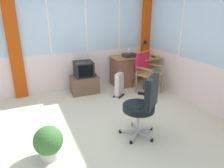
% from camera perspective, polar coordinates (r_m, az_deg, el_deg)
% --- Properties ---
extents(ground, '(5.33, 4.94, 0.06)m').
position_cam_1_polar(ground, '(3.74, -3.27, -11.76)').
color(ground, beige).
extents(north_window_panel, '(4.33, 0.07, 2.60)m').
position_cam_1_polar(north_window_panel, '(5.14, -11.74, 12.52)').
color(north_window_panel, silver).
rests_on(north_window_panel, ground).
extents(east_window_panel, '(0.07, 3.94, 2.60)m').
position_cam_1_polar(east_window_panel, '(4.49, 24.03, 10.12)').
color(east_window_panel, silver).
rests_on(east_window_panel, ground).
extents(curtain_north_left, '(0.27, 0.10, 2.50)m').
position_cam_1_polar(curtain_north_left, '(4.95, -25.24, 10.19)').
color(curtain_north_left, '#BC420D').
rests_on(curtain_north_left, ground).
extents(curtain_corner, '(0.27, 0.09, 2.50)m').
position_cam_1_polar(curtain_corner, '(5.83, 9.33, 13.03)').
color(curtain_corner, '#BC420D').
rests_on(curtain_corner, ground).
extents(desk, '(1.15, 0.80, 0.76)m').
position_cam_1_polar(desk, '(5.43, 2.94, 3.68)').
color(desk, olive).
rests_on(desk, ground).
extents(desk_lamp, '(0.22, 0.19, 0.41)m').
position_cam_1_polar(desk_lamp, '(5.58, 8.96, 10.46)').
color(desk_lamp, black).
rests_on(desk_lamp, desk).
extents(tv_remote, '(0.05, 0.15, 0.02)m').
position_cam_1_polar(tv_remote, '(5.43, 11.21, 7.31)').
color(tv_remote, black).
rests_on(tv_remote, desk).
extents(spray_bottle, '(0.06, 0.06, 0.22)m').
position_cam_1_polar(spray_bottle, '(5.43, 4.59, 8.63)').
color(spray_bottle, pink).
rests_on(spray_bottle, desk).
extents(paper_tray, '(0.31, 0.25, 0.09)m').
position_cam_1_polar(paper_tray, '(5.37, 4.68, 7.85)').
color(paper_tray, '#2C2A2A').
rests_on(paper_tray, desk).
extents(wooden_armchair, '(0.62, 0.63, 0.98)m').
position_cam_1_polar(wooden_armchair, '(5.03, 9.15, 4.56)').
color(wooden_armchair, olive).
rests_on(wooden_armchair, ground).
extents(office_chair, '(0.61, 0.61, 1.01)m').
position_cam_1_polar(office_chair, '(3.22, 8.66, -5.06)').
color(office_chair, '#B7B7BF').
rests_on(office_chair, ground).
extents(tv_on_stand, '(0.66, 0.46, 0.77)m').
position_cam_1_polar(tv_on_stand, '(5.02, -7.58, 1.33)').
color(tv_on_stand, brown).
rests_on(tv_on_stand, ground).
extents(space_heater, '(0.32, 0.30, 0.56)m').
position_cam_1_polar(space_heater, '(4.80, 2.02, -0.10)').
color(space_heater, silver).
rests_on(space_heater, ground).
extents(potted_plant, '(0.40, 0.40, 0.47)m').
position_cam_1_polar(potted_plant, '(3.03, -16.96, -14.92)').
color(potted_plant, silver).
rests_on(potted_plant, ground).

